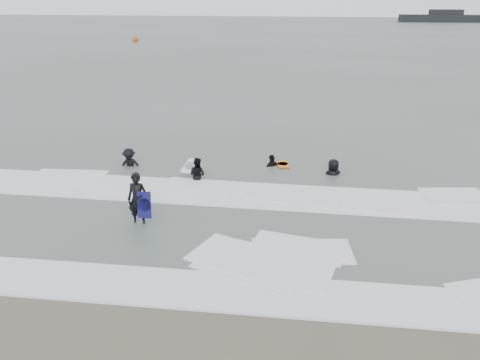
# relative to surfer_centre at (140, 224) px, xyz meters

# --- Properties ---
(ground) EXTENTS (320.00, 320.00, 0.00)m
(ground) POSITION_rel_surfer_centre_xyz_m (3.32, -3.00, 0.00)
(ground) COLOR brown
(ground) RESTS_ON ground
(sea) EXTENTS (320.00, 320.00, 0.00)m
(sea) POSITION_rel_surfer_centre_xyz_m (3.32, 77.00, 0.06)
(sea) COLOR #47544C
(sea) RESTS_ON ground
(surfer_centre) EXTENTS (0.75, 0.52, 1.97)m
(surfer_centre) POSITION_rel_surfer_centre_xyz_m (0.00, 0.00, 0.00)
(surfer_centre) COLOR black
(surfer_centre) RESTS_ON ground
(surfer_wading) EXTENTS (0.93, 0.83, 1.60)m
(surfer_wading) POSITION_rel_surfer_centre_xyz_m (1.09, 4.42, 0.00)
(surfer_wading) COLOR black
(surfer_wading) RESTS_ON ground
(surfer_breaker) EXTENTS (1.17, 0.69, 1.79)m
(surfer_breaker) POSITION_rel_surfer_centre_xyz_m (-2.44, 5.58, 0.00)
(surfer_breaker) COLOR black
(surfer_breaker) RESTS_ON ground
(surfer_right_near) EXTENTS (1.03, 1.01, 1.74)m
(surfer_right_near) POSITION_rel_surfer_centre_xyz_m (4.20, 6.65, 0.00)
(surfer_right_near) COLOR black
(surfer_right_near) RESTS_ON ground
(surfer_right_far) EXTENTS (1.08, 0.88, 1.90)m
(surfer_right_far) POSITION_rel_surfer_centre_xyz_m (7.01, 5.89, 0.00)
(surfer_right_far) COLOR black
(surfer_right_far) RESTS_ON ground
(surf_foam) EXTENTS (30.03, 9.06, 0.09)m
(surf_foam) POSITION_rel_surfer_centre_xyz_m (3.32, 0.70, 0.04)
(surf_foam) COLOR white
(surf_foam) RESTS_ON ground
(bodyboards) EXTENTS (5.01, 7.48, 1.25)m
(bodyboards) POSITION_rel_surfer_centre_xyz_m (1.91, 3.83, 0.50)
(bodyboards) COLOR #11104D
(bodyboards) RESTS_ON ground
(buoy) EXTENTS (1.00, 1.00, 1.65)m
(buoy) POSITION_rel_surfer_centre_xyz_m (-23.18, 63.88, 0.42)
(buoy) COLOR #E34B0A
(buoy) RESTS_ON ground
(vessel_horizon) EXTENTS (24.68, 4.41, 3.35)m
(vessel_horizon) POSITION_rel_surfer_centre_xyz_m (43.08, 130.67, 1.26)
(vessel_horizon) COLOR black
(vessel_horizon) RESTS_ON ground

